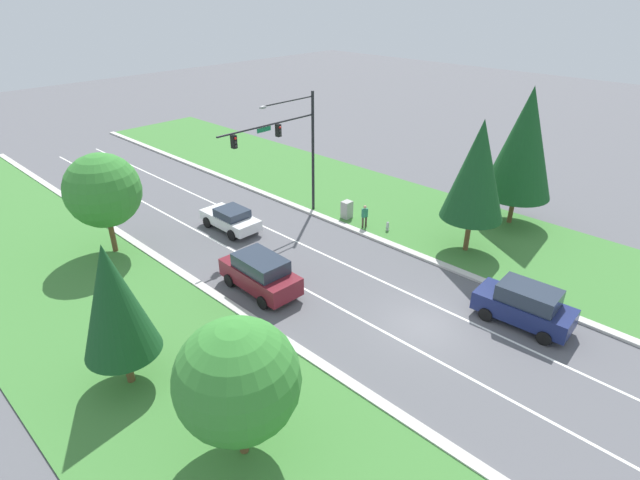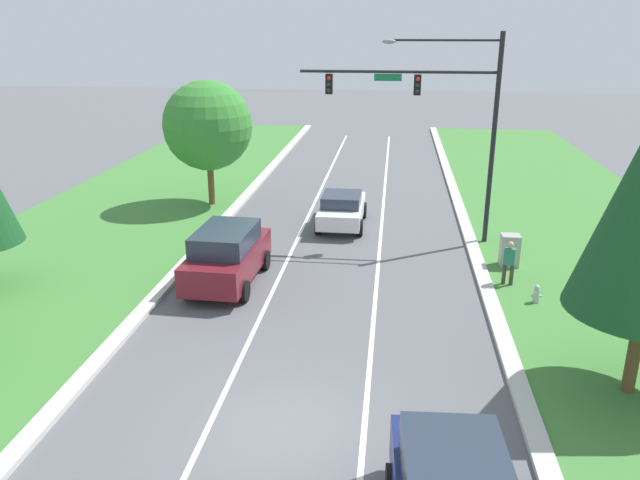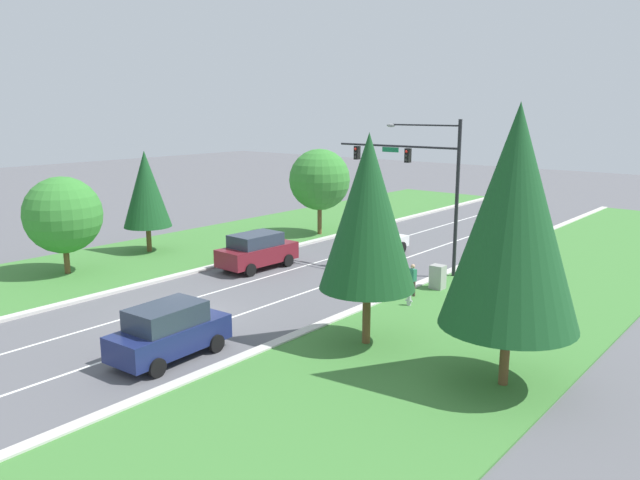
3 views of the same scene
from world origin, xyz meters
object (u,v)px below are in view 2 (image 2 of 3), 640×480
pedestrian (509,262)px  traffic_signal_mast (441,107)px  fire_hydrant (536,295)px  utility_cabinet (509,251)px  oak_near_left_tree (208,126)px  white_sedan (342,209)px  burgundy_suv (227,255)px

pedestrian → traffic_signal_mast: bearing=-46.2°
fire_hydrant → utility_cabinet: bearing=96.0°
utility_cabinet → oak_near_left_tree: 15.91m
pedestrian → fire_hydrant: bearing=132.8°
white_sedan → fire_hydrant: (7.16, -7.83, -0.49)m
burgundy_suv → pedestrian: bearing=7.2°
white_sedan → utility_cabinet: size_ratio=3.44×
traffic_signal_mast → pedestrian: traffic_signal_mast is taller
utility_cabinet → fire_hydrant: bearing=-84.0°
burgundy_suv → oak_near_left_tree: (-3.48, 9.95, 3.02)m
traffic_signal_mast → white_sedan: (-4.08, 1.67, -4.88)m
traffic_signal_mast → utility_cabinet: size_ratio=6.57×
traffic_signal_mast → white_sedan: size_ratio=1.91×
white_sedan → pedestrian: (6.46, -6.38, 0.11)m
white_sedan → oak_near_left_tree: oak_near_left_tree is taller
oak_near_left_tree → traffic_signal_mast: bearing=-21.6°
utility_cabinet → oak_near_left_tree: size_ratio=0.21×
traffic_signal_mast → utility_cabinet: bearing=-45.6°
utility_cabinet → oak_near_left_tree: (-13.77, 7.17, 3.45)m
burgundy_suv → oak_near_left_tree: bearing=111.4°
oak_near_left_tree → utility_cabinet: bearing=-27.5°
burgundy_suv → pedestrian: burgundy_suv is taller
pedestrian → fire_hydrant: 1.72m
utility_cabinet → pedestrian: (-0.35, -1.90, 0.28)m
pedestrian → fire_hydrant: (0.70, -1.45, -0.59)m
traffic_signal_mast → fire_hydrant: (3.09, -6.15, -5.36)m
white_sedan → fire_hydrant: bearing=-47.0°
fire_hydrant → oak_near_left_tree: (-14.12, 10.52, 3.76)m
fire_hydrant → oak_near_left_tree: oak_near_left_tree is taller
white_sedan → pedestrian: pedestrian is taller
white_sedan → fire_hydrant: white_sedan is taller
utility_cabinet → pedestrian: size_ratio=0.78×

